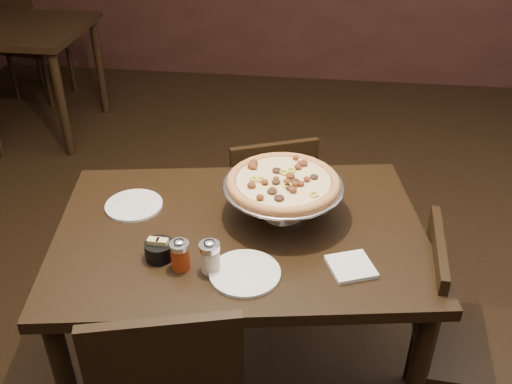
# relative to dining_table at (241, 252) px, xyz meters

# --- Properties ---
(room) EXTENTS (6.04, 7.04, 2.84)m
(room) POSITION_rel_dining_table_xyz_m (0.13, 0.07, 0.69)
(room) COLOR black
(room) RESTS_ON ground
(dining_table) EXTENTS (1.43, 1.08, 0.82)m
(dining_table) POSITION_rel_dining_table_xyz_m (0.00, 0.00, 0.00)
(dining_table) COLOR black
(dining_table) RESTS_ON ground
(pizza_stand) EXTENTS (0.43, 0.43, 0.18)m
(pizza_stand) POSITION_rel_dining_table_xyz_m (0.14, 0.10, 0.25)
(pizza_stand) COLOR silver
(pizza_stand) RESTS_ON dining_table
(parmesan_shaker) EXTENTS (0.07, 0.07, 0.12)m
(parmesan_shaker) POSITION_rel_dining_table_xyz_m (-0.06, -0.23, 0.16)
(parmesan_shaker) COLOR beige
(parmesan_shaker) RESTS_ON dining_table
(pepper_flake_shaker) EXTENTS (0.06, 0.06, 0.11)m
(pepper_flake_shaker) POSITION_rel_dining_table_xyz_m (-0.16, -0.23, 0.16)
(pepper_flake_shaker) COLOR maroon
(pepper_flake_shaker) RESTS_ON dining_table
(packet_caddy) EXTENTS (0.10, 0.10, 0.07)m
(packet_caddy) POSITION_rel_dining_table_xyz_m (-0.24, -0.19, 0.14)
(packet_caddy) COLOR black
(packet_caddy) RESTS_ON dining_table
(napkin_stack) EXTENTS (0.18, 0.18, 0.01)m
(napkin_stack) POSITION_rel_dining_table_xyz_m (0.39, -0.17, 0.11)
(napkin_stack) COLOR white
(napkin_stack) RESTS_ON dining_table
(plate_left) EXTENTS (0.21, 0.21, 0.01)m
(plate_left) POSITION_rel_dining_table_xyz_m (-0.42, 0.09, 0.11)
(plate_left) COLOR white
(plate_left) RESTS_ON dining_table
(plate_near) EXTENTS (0.23, 0.23, 0.01)m
(plate_near) POSITION_rel_dining_table_xyz_m (0.05, -0.24, 0.11)
(plate_near) COLOR white
(plate_near) RESTS_ON dining_table
(serving_spatula) EXTENTS (0.14, 0.14, 0.02)m
(serving_spatula) POSITION_rel_dining_table_xyz_m (0.10, 0.00, 0.25)
(serving_spatula) COLOR silver
(serving_spatula) RESTS_ON pizza_stand
(chair_far) EXTENTS (0.52, 0.52, 0.86)m
(chair_far) POSITION_rel_dining_table_xyz_m (0.02, 0.68, -0.24)
(chair_far) COLOR black
(chair_far) RESTS_ON ground
(chair_side) EXTENTS (0.43, 0.43, 0.88)m
(chair_side) POSITION_rel_dining_table_xyz_m (0.79, -0.07, -0.23)
(chair_side) COLOR black
(chair_side) RESTS_ON ground
(bg_chair_far) EXTENTS (0.50, 0.50, 0.91)m
(bg_chair_far) POSITION_rel_dining_table_xyz_m (-2.20, 2.78, -0.21)
(bg_chair_far) COLOR black
(bg_chair_far) RESTS_ON ground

